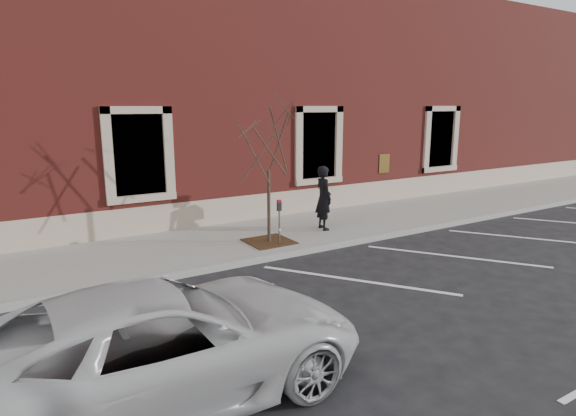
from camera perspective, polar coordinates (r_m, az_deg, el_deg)
ground at (r=12.33m, az=1.47°, el=-5.50°), size 120.00×120.00×0.00m
sidewalk_near at (r=13.74m, az=-2.52°, el=-3.33°), size 40.00×3.50×0.15m
curb_near at (r=12.27m, az=1.60°, el=-5.23°), size 40.00×0.12×0.15m
parking_stripes at (r=10.66m, az=8.02°, el=-8.48°), size 28.00×4.40×0.01m
building_civic at (r=18.72m, az=-11.85°, el=12.65°), size 40.00×8.62×8.00m
man at (r=14.03m, az=4.25°, el=1.21°), size 0.55×0.74×1.87m
parking_meter at (r=12.43m, az=-1.05°, el=-0.68°), size 0.11×0.08×1.19m
tree_grate at (r=12.88m, az=-2.26°, el=-3.98°), size 1.17×1.17×0.03m
sapling at (r=12.43m, az=-2.35°, el=6.88°), size 2.10×2.10×3.50m
white_truck at (r=6.56m, az=-14.79°, el=-15.25°), size 5.47×2.59×1.51m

